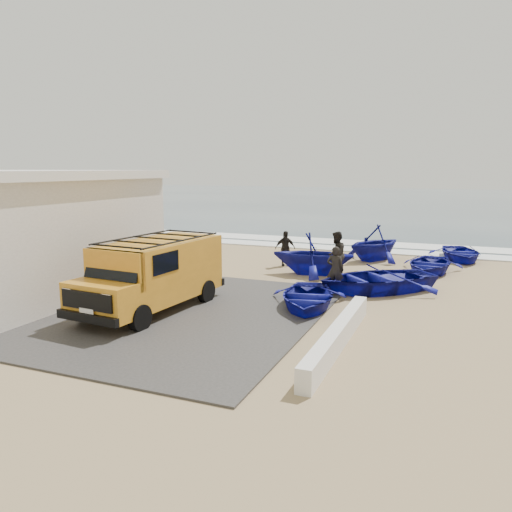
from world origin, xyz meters
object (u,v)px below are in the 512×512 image
(van, at_px, (153,272))
(fisherman_back, at_px, (285,248))
(boat_mid_left, at_px, (313,254))
(boat_mid_right, at_px, (429,264))
(boat_near_right, at_px, (376,279))
(boat_far_right, at_px, (460,253))
(fisherman_front, at_px, (335,270))
(parapet, at_px, (338,336))
(boat_far_left, at_px, (374,243))
(fisherman_middle, at_px, (336,254))
(boat_near_left, at_px, (307,297))

(van, bearing_deg, fisherman_back, 85.01)
(boat_mid_left, distance_m, boat_mid_right, 4.98)
(boat_near_right, distance_m, boat_far_right, 8.23)
(fisherman_front, bearing_deg, boat_mid_left, -60.36)
(fisherman_front, bearing_deg, boat_far_right, -116.33)
(boat_mid_right, relative_size, fisherman_back, 2.21)
(parapet, xyz_separation_m, van, (-6.04, 1.01, 0.94))
(boat_far_left, bearing_deg, fisherman_middle, -70.42)
(fisherman_front, bearing_deg, fisherman_middle, -78.05)
(parapet, bearing_deg, fisherman_middle, 103.68)
(parapet, height_order, boat_far_right, boat_far_right)
(boat_mid_left, height_order, boat_far_right, boat_mid_left)
(boat_far_right, distance_m, fisherman_back, 8.61)
(fisherman_front, relative_size, fisherman_middle, 0.90)
(boat_mid_left, relative_size, fisherman_front, 1.98)
(boat_mid_left, bearing_deg, boat_far_right, -53.60)
(boat_mid_left, distance_m, fisherman_front, 3.13)
(boat_near_left, height_order, fisherman_front, fisherman_front)
(fisherman_back, bearing_deg, boat_mid_right, -24.88)
(fisherman_back, bearing_deg, parapet, -96.24)
(boat_near_left, xyz_separation_m, boat_near_right, (1.67, 3.03, 0.10))
(boat_mid_right, bearing_deg, fisherman_middle, -142.74)
(boat_near_right, distance_m, boat_mid_left, 3.52)
(van, bearing_deg, parapet, -4.77)
(boat_near_left, bearing_deg, parapet, -73.30)
(van, relative_size, boat_far_left, 1.66)
(parapet, height_order, boat_near_right, boat_near_right)
(boat_mid_left, bearing_deg, boat_mid_right, -73.62)
(fisherman_front, height_order, fisherman_middle, fisherman_middle)
(boat_far_right, bearing_deg, boat_near_right, -122.11)
(boat_mid_right, height_order, boat_far_left, boat_far_left)
(boat_far_right, relative_size, fisherman_back, 2.21)
(boat_near_right, xyz_separation_m, fisherman_front, (-1.32, -0.74, 0.38))
(van, distance_m, fisherman_back, 8.48)
(boat_far_right, height_order, fisherman_front, fisherman_front)
(boat_near_left, xyz_separation_m, fisherman_front, (0.35, 2.29, 0.48))
(van, xyz_separation_m, boat_mid_right, (7.58, 9.17, -0.85))
(parapet, relative_size, fisherman_front, 3.59)
(parapet, bearing_deg, boat_mid_right, 81.39)
(van, xyz_separation_m, fisherman_middle, (4.10, 6.97, -0.29))
(boat_mid_right, bearing_deg, boat_far_right, 76.89)
(boat_near_right, bearing_deg, fisherman_middle, -175.26)
(boat_near_left, relative_size, boat_mid_left, 1.04)
(boat_mid_left, bearing_deg, boat_near_right, -133.31)
(boat_near_left, xyz_separation_m, boat_mid_left, (-1.23, 4.99, 0.52))
(van, relative_size, fisherman_middle, 2.92)
(fisherman_front, xyz_separation_m, fisherman_middle, (-0.59, 2.64, 0.09))
(boat_near_left, relative_size, boat_mid_right, 0.98)
(boat_near_left, height_order, boat_mid_left, boat_mid_left)
(boat_mid_right, distance_m, fisherman_middle, 4.16)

